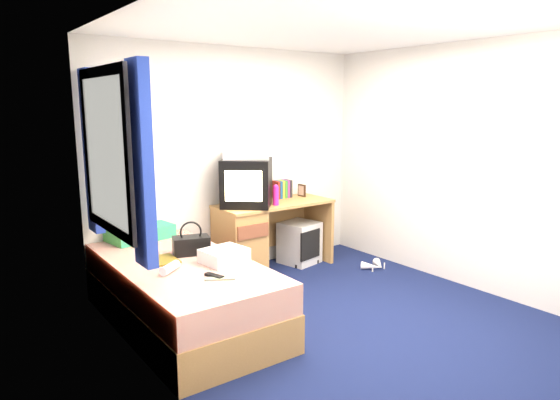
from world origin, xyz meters
TOP-DOWN VIEW (x-y plane):
  - ground at (0.00, 0.00)m, footprint 3.40×3.40m
  - room_shell at (0.00, 0.00)m, footprint 3.40×3.40m
  - bed at (-1.10, 0.70)m, footprint 1.01×2.00m
  - pillow at (-1.11, 1.57)m, footprint 0.63×0.45m
  - desk at (0.07, 1.44)m, footprint 1.30×0.55m
  - storage_cube at (0.70, 1.42)m, footprint 0.45×0.45m
  - crt_tv at (0.01, 1.44)m, footprint 0.68×0.68m
  - vcr at (0.01, 1.44)m, footprint 0.57×0.54m
  - book_row at (0.58, 1.60)m, footprint 0.20×0.13m
  - picture_frame at (0.82, 1.53)m, footprint 0.03×0.12m
  - pink_water_bottle at (0.28, 1.29)m, footprint 0.08×0.08m
  - aerosol_can at (0.21, 1.50)m, footprint 0.05×0.05m
  - handbag at (-0.93, 0.84)m, footprint 0.34×0.26m
  - towel at (-0.82, 0.48)m, footprint 0.37×0.32m
  - magazine at (-1.21, 0.80)m, footprint 0.23×0.29m
  - water_bottle at (-1.28, 0.50)m, footprint 0.20×0.17m
  - colour_swatch_fan at (-1.05, 0.14)m, footprint 0.22×0.16m
  - remote_control at (-1.06, 0.21)m, footprint 0.09×0.17m
  - window_assembly at (-1.55, 0.90)m, footprint 0.11×1.42m
  - white_heels at (1.24, 0.73)m, footprint 0.31×0.24m

SIDE VIEW (x-z plane):
  - ground at x=0.00m, z-range 0.00..0.00m
  - white_heels at x=1.24m, z-range -0.01..0.09m
  - storage_cube at x=0.70m, z-range 0.00..0.48m
  - bed at x=-1.10m, z-range 0.00..0.54m
  - desk at x=0.07m, z-range 0.03..0.78m
  - colour_swatch_fan at x=-1.05m, z-range 0.54..0.55m
  - magazine at x=-1.21m, z-range 0.54..0.55m
  - remote_control at x=-1.06m, z-range 0.54..0.56m
  - water_bottle at x=-1.28m, z-range 0.54..0.61m
  - towel at x=-0.82m, z-range 0.54..0.65m
  - pillow at x=-1.11m, z-range 0.54..0.67m
  - handbag at x=-0.93m, z-range 0.48..0.77m
  - picture_frame at x=0.82m, z-range 0.75..0.89m
  - aerosol_can at x=0.21m, z-range 0.75..0.92m
  - pink_water_bottle at x=0.28m, z-range 0.75..0.95m
  - book_row at x=0.58m, z-range 0.75..0.95m
  - crt_tv at x=0.01m, z-range 0.75..1.25m
  - vcr at x=0.01m, z-range 1.25..1.34m
  - window_assembly at x=-1.55m, z-range 0.72..2.12m
  - room_shell at x=0.00m, z-range -0.25..3.15m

